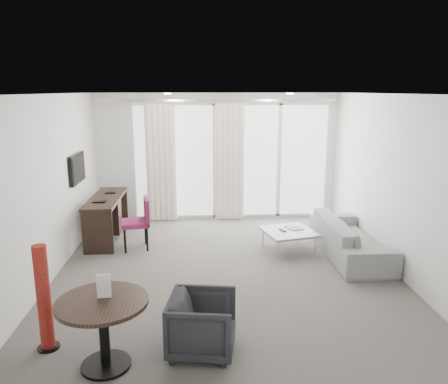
{
  "coord_description": "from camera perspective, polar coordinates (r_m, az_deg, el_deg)",
  "views": [
    {
      "loc": [
        -0.4,
        -6.01,
        2.65
      ],
      "look_at": [
        0.0,
        0.6,
        1.1
      ],
      "focal_mm": 35.0,
      "sensor_mm": 36.0,
      "label": 1
    }
  ],
  "objects": [
    {
      "name": "floor",
      "position": [
        6.58,
        0.32,
        -10.57
      ],
      "size": [
        5.0,
        6.0,
        0.0
      ],
      "primitive_type": "cube",
      "color": "#595550",
      "rests_on": "ground"
    },
    {
      "name": "ceiling",
      "position": [
        6.03,
        0.35,
        12.69
      ],
      "size": [
        5.0,
        6.0,
        0.0
      ],
      "primitive_type": "cube",
      "color": "white",
      "rests_on": "ground"
    },
    {
      "name": "wall_left",
      "position": [
        6.51,
        -22.19,
        0.21
      ],
      "size": [
        0.0,
        6.0,
        2.6
      ],
      "primitive_type": "cube",
      "color": "silver",
      "rests_on": "ground"
    },
    {
      "name": "wall_right",
      "position": [
        6.81,
        21.83,
        0.78
      ],
      "size": [
        0.0,
        6.0,
        2.6
      ],
      "primitive_type": "cube",
      "color": "silver",
      "rests_on": "ground"
    },
    {
      "name": "wall_front",
      "position": [
        3.32,
        3.78,
        -10.82
      ],
      "size": [
        5.0,
        0.0,
        2.6
      ],
      "primitive_type": "cube",
      "color": "silver",
      "rests_on": "ground"
    },
    {
      "name": "window_panel",
      "position": [
        9.14,
        0.99,
        4.04
      ],
      "size": [
        4.0,
        0.02,
        2.38
      ],
      "primitive_type": null,
      "color": "white",
      "rests_on": "ground"
    },
    {
      "name": "window_frame",
      "position": [
        9.13,
        0.99,
        4.02
      ],
      "size": [
        4.1,
        0.06,
        2.44
      ],
      "primitive_type": null,
      "color": "white",
      "rests_on": "ground"
    },
    {
      "name": "curtain_left",
      "position": [
        8.98,
        -8.21,
        3.74
      ],
      "size": [
        0.6,
        0.2,
        2.38
      ],
      "primitive_type": null,
      "color": "silver",
      "rests_on": "ground"
    },
    {
      "name": "curtain_right",
      "position": [
        8.97,
        0.75,
        3.87
      ],
      "size": [
        0.6,
        0.2,
        2.38
      ],
      "primitive_type": null,
      "color": "silver",
      "rests_on": "ground"
    },
    {
      "name": "curtain_track",
      "position": [
        8.84,
        -0.88,
        11.87
      ],
      "size": [
        4.8,
        0.04,
        0.04
      ],
      "primitive_type": null,
      "color": "#B2B2B7",
      "rests_on": "ceiling"
    },
    {
      "name": "downlight_a",
      "position": [
        7.63,
        -7.39,
        12.61
      ],
      "size": [
        0.12,
        0.12,
        0.02
      ],
      "primitive_type": "cylinder",
      "color": "#FFE0B2",
      "rests_on": "ceiling"
    },
    {
      "name": "downlight_b",
      "position": [
        7.78,
        8.62,
        12.58
      ],
      "size": [
        0.12,
        0.12,
        0.02
      ],
      "primitive_type": "cylinder",
      "color": "#FFE0B2",
      "rests_on": "ceiling"
    },
    {
      "name": "desk",
      "position": [
        8.19,
        -15.04,
        -3.32
      ],
      "size": [
        0.52,
        1.66,
        0.78
      ],
      "primitive_type": null,
      "color": "black",
      "rests_on": "floor"
    },
    {
      "name": "tv",
      "position": [
        7.85,
        -18.61,
        2.95
      ],
      "size": [
        0.05,
        0.8,
        0.5
      ],
      "primitive_type": null,
      "color": "black",
      "rests_on": "wall_left"
    },
    {
      "name": "desk_chair",
      "position": [
        7.56,
        -11.55,
        -4.08
      ],
      "size": [
        0.56,
        0.54,
        0.89
      ],
      "primitive_type": null,
      "rotation": [
        0.0,
        0.0,
        0.19
      ],
      "color": "#811D4B",
      "rests_on": "floor"
    },
    {
      "name": "round_table",
      "position": [
        4.59,
        -15.38,
        -17.43
      ],
      "size": [
        1.06,
        1.06,
        0.7
      ],
      "primitive_type": null,
      "rotation": [
        0.0,
        0.0,
        0.23
      ],
      "color": "black",
      "rests_on": "floor"
    },
    {
      "name": "menu_card",
      "position": [
        4.46,
        -15.35,
        -12.95
      ],
      "size": [
        0.13,
        0.03,
        0.24
      ],
      "primitive_type": null,
      "rotation": [
        0.0,
        0.0,
        0.08
      ],
      "color": "white",
      "rests_on": "round_table"
    },
    {
      "name": "red_lamp",
      "position": [
        4.96,
        -22.47,
        -12.7
      ],
      "size": [
        0.27,
        0.27,
        1.14
      ],
      "primitive_type": "cylinder",
      "rotation": [
        0.0,
        0.0,
        -0.23
      ],
      "color": "maroon",
      "rests_on": "floor"
    },
    {
      "name": "tub_armchair",
      "position": [
        4.69,
        -2.84,
        -16.84
      ],
      "size": [
        0.77,
        0.75,
        0.62
      ],
      "primitive_type": "imported",
      "rotation": [
        0.0,
        0.0,
        1.42
      ],
      "color": "black",
      "rests_on": "floor"
    },
    {
      "name": "coffee_table",
      "position": [
        7.47,
        8.4,
        -6.31
      ],
      "size": [
        0.96,
        0.96,
        0.36
      ],
      "primitive_type": null,
      "rotation": [
        0.0,
        0.0,
        0.25
      ],
      "color": "gray",
      "rests_on": "floor"
    },
    {
      "name": "remote",
      "position": [
        7.39,
        7.67,
        -5.01
      ],
      "size": [
        0.11,
        0.19,
        0.02
      ],
      "primitive_type": null,
      "rotation": [
        0.0,
        0.0,
        0.35
      ],
      "color": "black",
      "rests_on": "coffee_table"
    },
    {
      "name": "magazine",
      "position": [
        7.56,
        9.09,
        -4.63
      ],
      "size": [
        0.29,
        0.33,
        0.02
      ],
      "primitive_type": null,
      "rotation": [
        0.0,
        0.0,
        0.3
      ],
      "color": "gray",
      "rests_on": "coffee_table"
    },
    {
      "name": "sofa",
      "position": [
        7.44,
        16.16,
        -5.74
      ],
      "size": [
        0.81,
        2.08,
        0.61
      ],
      "primitive_type": "imported",
      "rotation": [
        0.0,
        0.0,
        1.57
      ],
      "color": "gray",
      "rests_on": "floor"
    },
    {
      "name": "terrace_slab",
      "position": [
        10.88,
        0.35,
        -1.26
      ],
      "size": [
        5.6,
        3.0,
        0.12
      ],
      "primitive_type": "cube",
      "color": "#4D4D50",
      "rests_on": "ground"
    },
    {
      "name": "rattan_chair_a",
      "position": [
        10.54,
        4.29,
        0.96
      ],
      "size": [
        0.68,
        0.68,
        0.86
      ],
      "primitive_type": null,
      "rotation": [
        0.0,
        0.0,
        -0.17
      ],
      "color": "brown",
      "rests_on": "terrace_slab"
    },
    {
      "name": "rattan_chair_b",
      "position": [
        10.98,
        10.15,
        1.26
      ],
      "size": [
        0.74,
        0.74,
        0.85
      ],
      "primitive_type": null,
      "rotation": [
        0.0,
        0.0,
        -0.33
      ],
      "color": "brown",
      "rests_on": "terrace_slab"
    },
    {
      "name": "rattan_table",
      "position": [
        10.95,
        6.19,
        0.41
      ],
      "size": [
        0.59,
        0.59,
        0.49
      ],
      "primitive_type": null,
      "rotation": [
        0.0,
        0.0,
        -0.23
      ],
      "color": "brown",
      "rests_on": "terrace_slab"
    },
    {
      "name": "balustrade",
      "position": [
        12.17,
        -0.1,
        3.0
      ],
      "size": [
        5.5,
        0.06,
        1.05
      ],
      "primitive_type": null,
      "color": "#B2B2B7",
      "rests_on": "terrace_slab"
    }
  ]
}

